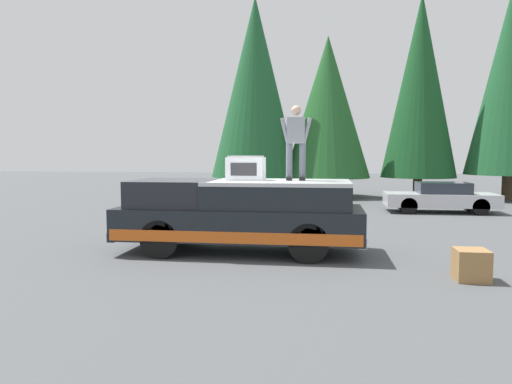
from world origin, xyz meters
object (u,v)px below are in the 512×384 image
object	(u,v)px
compressor_unit	(246,168)
person_on_truck_bed	(296,141)
wooden_crate	(471,265)
pickup_truck	(240,214)
parked_car_silver	(441,197)

from	to	relation	value
compressor_unit	person_on_truck_bed	bearing A→B (deg)	-86.31
wooden_crate	pickup_truck	bearing A→B (deg)	67.90
compressor_unit	person_on_truck_bed	size ratio (longest dim) A/B	0.50
pickup_truck	parked_car_silver	xyz separation A→B (m)	(8.44, -6.32, -0.29)
person_on_truck_bed	wooden_crate	distance (m)	4.47
person_on_truck_bed	parked_car_silver	xyz separation A→B (m)	(8.23, -5.07, -1.97)
wooden_crate	parked_car_silver	bearing A→B (deg)	-10.03
pickup_truck	parked_car_silver	size ratio (longest dim) A/B	1.35
person_on_truck_bed	parked_car_silver	size ratio (longest dim) A/B	0.41
compressor_unit	wooden_crate	distance (m)	5.09
parked_car_silver	wooden_crate	size ratio (longest dim) A/B	7.32
compressor_unit	pickup_truck	bearing A→B (deg)	141.33
compressor_unit	wooden_crate	xyz separation A→B (m)	(-1.97, -4.39, -1.65)
person_on_truck_bed	pickup_truck	bearing A→B (deg)	99.70
pickup_truck	compressor_unit	world-z (taller)	compressor_unit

